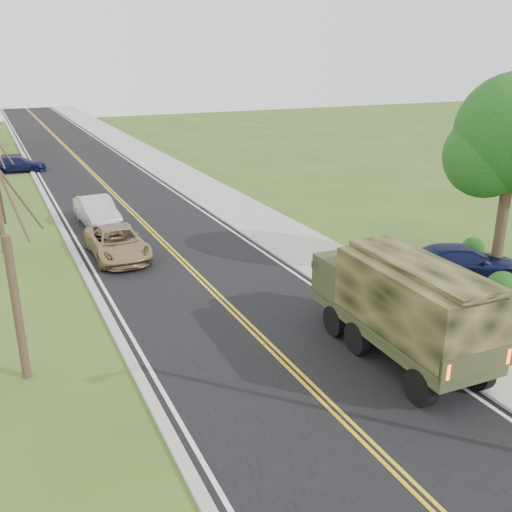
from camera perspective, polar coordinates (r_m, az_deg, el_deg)
road at (r=46.87m, az=-16.27°, el=8.19°), size 8.00×120.00×0.01m
curb_right at (r=47.67m, az=-11.32°, el=8.84°), size 0.30×120.00×0.12m
sidewalk_right at (r=48.12m, az=-9.28°, el=9.05°), size 3.20×120.00×0.10m
curb_left at (r=46.41m, az=-21.35°, el=7.58°), size 0.30×120.00×0.10m
bare_tree_a at (r=16.64m, az=-23.03°, el=-3.30°), size 1.93×2.26×6.08m
military_truck at (r=17.15m, az=14.47°, el=-4.40°), size 2.45×6.59×3.25m
suv_champagne at (r=26.19m, az=-13.72°, el=1.29°), size 2.33×4.91×1.35m
sedan_silver at (r=31.37m, az=-15.60°, el=4.27°), size 1.84×4.63×1.50m
pickup_navy at (r=24.49m, az=19.95°, el=-0.60°), size 5.14×3.69×1.38m
lot_car_navy at (r=48.23m, az=-22.65°, el=8.48°), size 4.32×2.52×1.18m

